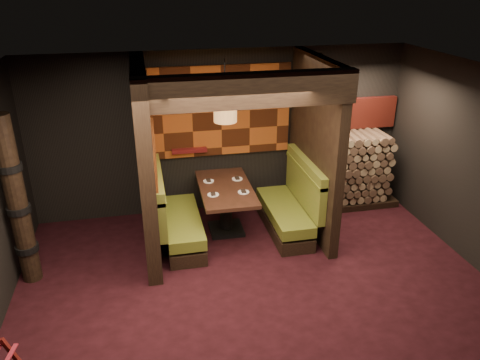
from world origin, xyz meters
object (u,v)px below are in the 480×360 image
pendant_lamp (225,107)px  firewood_stack (350,170)px  totem_column (17,203)px  booth_bench_left (176,220)px  booth_bench_right (290,208)px  dining_table (226,200)px

pendant_lamp → firewood_stack: pendant_lamp is taller
totem_column → pendant_lamp: bearing=13.1°
booth_bench_left → pendant_lamp: pendant_lamp is taller
firewood_stack → booth_bench_right: bearing=-152.7°
booth_bench_right → pendant_lamp: size_ratio=1.71×
pendant_lamp → firewood_stack: bearing=13.2°
pendant_lamp → totem_column: 3.15m
booth_bench_right → dining_table: 1.08m
booth_bench_right → totem_column: bearing=-172.1°
booth_bench_right → firewood_stack: (1.35, 0.70, 0.28)m
totem_column → firewood_stack: size_ratio=1.39×
totem_column → firewood_stack: bearing=13.2°
pendant_lamp → totem_column: size_ratio=0.39×
booth_bench_right → dining_table: (-1.05, 0.18, 0.17)m
booth_bench_left → totem_column: 2.30m
dining_table → totem_column: (-2.93, -0.73, 0.61)m
booth_bench_right → pendant_lamp: (-1.05, 0.13, 1.74)m
pendant_lamp → booth_bench_left: bearing=-171.0°
booth_bench_left → dining_table: booth_bench_left is taller
booth_bench_left → booth_bench_right: bearing=0.0°
pendant_lamp → totem_column: bearing=-166.9°
booth_bench_right → booth_bench_left: bearing=180.0°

